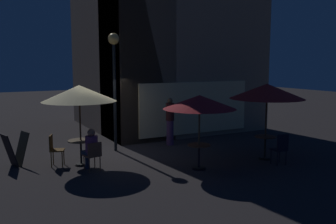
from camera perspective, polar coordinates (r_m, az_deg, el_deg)
name	(u,v)px	position (r m, az deg, el deg)	size (l,w,h in m)	color
ground_plane	(108,156)	(12.59, -9.21, -6.71)	(60.00, 60.00, 0.00)	#2A2729
cafe_building	(152,25)	(16.82, -2.44, 13.23)	(7.21, 7.01, 9.48)	gray
street_lamp_near_corner	(114,62)	(12.96, -8.27, 7.54)	(0.39, 0.39, 4.08)	black
menu_sandwich_board	(16,149)	(12.05, -22.33, -5.33)	(0.80, 0.71, 1.00)	black
cafe_table_0	(81,147)	(11.55, -13.20, -5.19)	(0.76, 0.76, 0.78)	black
cafe_table_1	(199,152)	(10.91, 4.76, -6.14)	(0.67, 0.67, 0.73)	black
cafe_table_2	(265,143)	(12.37, 14.66, -4.63)	(0.67, 0.67, 0.75)	black
patio_umbrella_0	(79,94)	(11.31, -13.45, 2.76)	(2.19, 2.19, 2.43)	black
patio_umbrella_1	(199,102)	(10.65, 4.85, 1.47)	(2.11, 2.11, 2.17)	black
patio_umbrella_2	(267,91)	(12.14, 14.93, 3.06)	(2.35, 2.35, 2.43)	black
cafe_chair_0	(54,147)	(11.67, -17.04, -5.19)	(0.51, 0.51, 0.95)	#553816
cafe_chair_1	(93,154)	(10.86, -11.40, -6.27)	(0.49, 0.49, 0.85)	brown
cafe_chair_2	(281,147)	(11.76, 16.90, -5.13)	(0.44, 0.44, 0.96)	black
patron_seated_0	(91,147)	(10.94, -11.75, -5.21)	(0.41, 0.54, 1.23)	#22304C
patron_standing_1	(170,121)	(13.94, 0.31, -1.42)	(0.31, 0.31, 1.77)	#59355F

